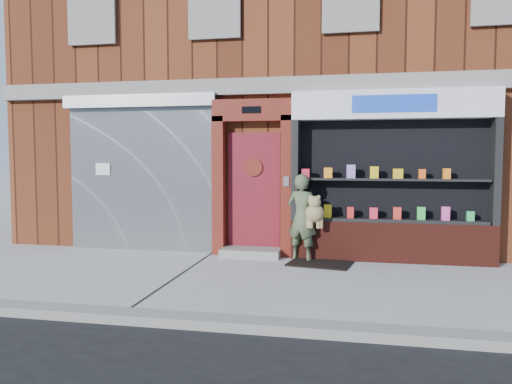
# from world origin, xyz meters

# --- Properties ---
(ground) EXTENTS (80.00, 80.00, 0.00)m
(ground) POSITION_xyz_m (0.00, 0.00, 0.00)
(ground) COLOR #9E9E99
(ground) RESTS_ON ground
(curb) EXTENTS (60.00, 0.30, 0.12)m
(curb) POSITION_xyz_m (0.00, -2.15, 0.06)
(curb) COLOR gray
(curb) RESTS_ON ground
(building) EXTENTS (12.00, 8.16, 8.00)m
(building) POSITION_xyz_m (-0.00, 5.99, 4.00)
(building) COLOR #4F2212
(building) RESTS_ON ground
(shutter_bay) EXTENTS (3.10, 0.30, 3.04)m
(shutter_bay) POSITION_xyz_m (-3.00, 1.93, 1.72)
(shutter_bay) COLOR gray
(shutter_bay) RESTS_ON ground
(red_door_bay) EXTENTS (1.52, 0.58, 2.90)m
(red_door_bay) POSITION_xyz_m (-0.75, 1.86, 1.46)
(red_door_bay) COLOR #57160E
(red_door_bay) RESTS_ON ground
(pharmacy_bay) EXTENTS (3.50, 0.41, 3.00)m
(pharmacy_bay) POSITION_xyz_m (1.75, 1.81, 1.37)
(pharmacy_bay) COLOR #521B13
(pharmacy_bay) RESTS_ON ground
(woman) EXTENTS (0.73, 0.56, 1.55)m
(woman) POSITION_xyz_m (0.24, 1.53, 0.79)
(woman) COLOR #4B593A
(woman) RESTS_ON ground
(doormat) EXTENTS (1.15, 0.90, 0.03)m
(doormat) POSITION_xyz_m (0.55, 1.28, 0.01)
(doormat) COLOR black
(doormat) RESTS_ON ground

